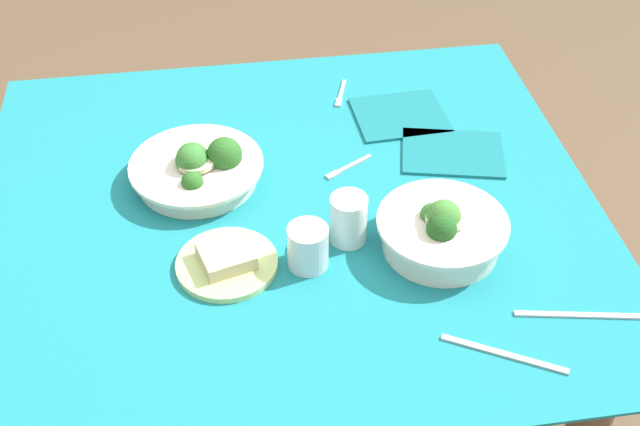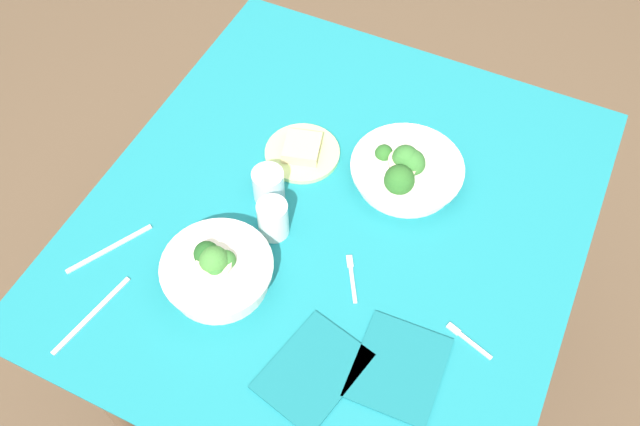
# 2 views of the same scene
# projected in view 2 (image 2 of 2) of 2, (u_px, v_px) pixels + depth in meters

# --- Properties ---
(ground_plane) EXTENTS (6.00, 6.00, 0.00)m
(ground_plane) POSITION_uv_depth(u_px,v_px,m) (331.00, 352.00, 2.13)
(ground_plane) COLOR brown
(dining_table) EXTENTS (1.15, 1.05, 0.75)m
(dining_table) POSITION_uv_depth(u_px,v_px,m) (334.00, 244.00, 1.61)
(dining_table) COLOR #197A84
(dining_table) RESTS_ON ground_plane
(broccoli_bowl_far) EXTENTS (0.23, 0.23, 0.10)m
(broccoli_bowl_far) POSITION_uv_depth(u_px,v_px,m) (217.00, 271.00, 1.38)
(broccoli_bowl_far) COLOR silver
(broccoli_bowl_far) RESTS_ON dining_table
(broccoli_bowl_near) EXTENTS (0.26, 0.26, 0.09)m
(broccoli_bowl_near) POSITION_uv_depth(u_px,v_px,m) (406.00, 170.00, 1.54)
(broccoli_bowl_near) COLOR silver
(broccoli_bowl_near) RESTS_ON dining_table
(bread_side_plate) EXTENTS (0.18, 0.18, 0.04)m
(bread_side_plate) POSITION_uv_depth(u_px,v_px,m) (302.00, 151.00, 1.59)
(bread_side_plate) COLOR #B7D684
(bread_side_plate) RESTS_ON dining_table
(water_glass_center) EXTENTS (0.07, 0.07, 0.09)m
(water_glass_center) POSITION_uv_depth(u_px,v_px,m) (273.00, 219.00, 1.44)
(water_glass_center) COLOR silver
(water_glass_center) RESTS_ON dining_table
(water_glass_side) EXTENTS (0.07, 0.07, 0.08)m
(water_glass_side) POSITION_uv_depth(u_px,v_px,m) (268.00, 185.00, 1.50)
(water_glass_side) COLOR silver
(water_glass_side) RESTS_ON dining_table
(fork_by_far_bowl) EXTENTS (0.04, 0.10, 0.00)m
(fork_by_far_bowl) POSITION_uv_depth(u_px,v_px,m) (467.00, 340.00, 1.33)
(fork_by_far_bowl) COLOR #B7B7BC
(fork_by_far_bowl) RESTS_ON dining_table
(fork_by_near_bowl) EXTENTS (0.10, 0.07, 0.00)m
(fork_by_near_bowl) POSITION_uv_depth(u_px,v_px,m) (352.00, 276.00, 1.41)
(fork_by_near_bowl) COLOR #B7B7BC
(fork_by_near_bowl) RESTS_ON dining_table
(table_knife_left) EXTENTS (0.20, 0.05, 0.00)m
(table_knife_left) POSITION_uv_depth(u_px,v_px,m) (92.00, 315.00, 1.36)
(table_knife_left) COLOR #B7B7BC
(table_knife_left) RESTS_ON dining_table
(table_knife_right) EXTENTS (0.18, 0.10, 0.00)m
(table_knife_right) POSITION_uv_depth(u_px,v_px,m) (110.00, 249.00, 1.45)
(table_knife_right) COLOR #B7B7BC
(table_knife_right) RESTS_ON dining_table
(napkin_folded_upper) EXTENTS (0.20, 0.17, 0.01)m
(napkin_folded_upper) POSITION_uv_depth(u_px,v_px,m) (399.00, 368.00, 1.30)
(napkin_folded_upper) COLOR #156870
(napkin_folded_upper) RESTS_ON dining_table
(napkin_folded_lower) EXTENTS (0.23, 0.19, 0.01)m
(napkin_folded_lower) POSITION_uv_depth(u_px,v_px,m) (313.00, 371.00, 1.30)
(napkin_folded_lower) COLOR #156870
(napkin_folded_lower) RESTS_ON dining_table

